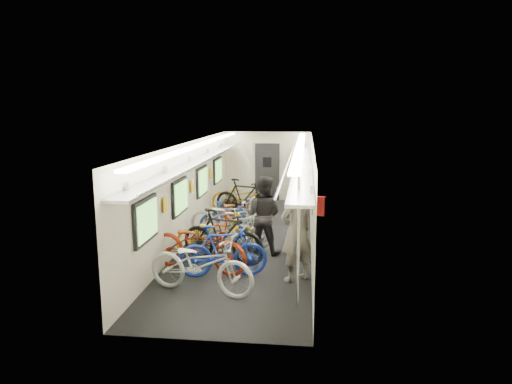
% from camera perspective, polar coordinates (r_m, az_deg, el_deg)
% --- Properties ---
extents(train_car_shell, '(10.00, 10.00, 10.00)m').
position_cam_1_polar(train_car_shell, '(11.74, -2.13, 2.85)').
color(train_car_shell, black).
rests_on(train_car_shell, ground).
extents(bicycle_0, '(2.13, 1.19, 1.06)m').
position_cam_1_polar(bicycle_0, '(8.11, -6.92, -8.93)').
color(bicycle_0, silver).
rests_on(bicycle_0, ground).
extents(bicycle_1, '(1.78, 0.82, 1.03)m').
position_cam_1_polar(bicycle_1, '(8.82, -4.18, -7.37)').
color(bicycle_1, '#1C36A9').
rests_on(bicycle_1, ground).
extents(bicycle_2, '(2.23, 1.33, 1.11)m').
position_cam_1_polar(bicycle_2, '(9.14, -7.20, -6.52)').
color(bicycle_2, maroon).
rests_on(bicycle_2, ground).
extents(bicycle_3, '(1.97, 1.09, 1.14)m').
position_cam_1_polar(bicycle_3, '(9.59, -4.19, -5.55)').
color(bicycle_3, black).
rests_on(bicycle_3, ground).
extents(bicycle_4, '(1.89, 1.23, 0.94)m').
position_cam_1_polar(bicycle_4, '(10.28, -5.04, -5.05)').
color(bicycle_4, gold).
rests_on(bicycle_4, ground).
extents(bicycle_5, '(1.60, 0.90, 0.92)m').
position_cam_1_polar(bicycle_5, '(10.35, -2.07, -4.95)').
color(bicycle_5, '#BAB9BB').
rests_on(bicycle_5, ground).
extents(bicycle_6, '(2.19, 1.31, 1.09)m').
position_cam_1_polar(bicycle_6, '(11.12, -3.53, -3.43)').
color(bicycle_6, '#A7A8AC').
rests_on(bicycle_6, ground).
extents(bicycle_7, '(1.62, 0.71, 0.94)m').
position_cam_1_polar(bicycle_7, '(11.32, -3.44, -3.55)').
color(bicycle_7, navy).
rests_on(bicycle_7, ground).
extents(bicycle_8, '(1.80, 0.76, 0.92)m').
position_cam_1_polar(bicycle_8, '(12.21, -2.34, -2.55)').
color(bicycle_8, '#8D350F').
rests_on(bicycle_8, ground).
extents(bicycle_9, '(1.99, 1.18, 1.15)m').
position_cam_1_polar(bicycle_9, '(13.47, -1.50, -0.80)').
color(bicycle_9, black).
rests_on(bicycle_9, ground).
extents(bicycle_10, '(2.16, 1.11, 1.08)m').
position_cam_1_polar(bicycle_10, '(13.74, -1.58, -0.73)').
color(bicycle_10, orange).
rests_on(bicycle_10, ground).
extents(passenger_near, '(0.84, 0.81, 1.94)m').
position_cam_1_polar(passenger_near, '(8.53, 5.09, -4.81)').
color(passenger_near, slate).
rests_on(passenger_near, ground).
extents(passenger_mid, '(0.97, 0.83, 1.75)m').
position_cam_1_polar(passenger_mid, '(10.12, 0.89, -2.89)').
color(passenger_mid, black).
rests_on(passenger_mid, ground).
extents(backpack, '(0.29, 0.21, 0.38)m').
position_cam_1_polar(backpack, '(9.22, 7.89, -1.73)').
color(backpack, red).
rests_on(backpack, passenger_near).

